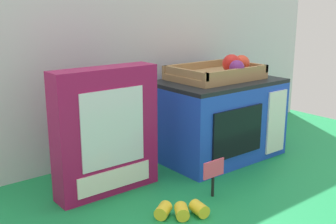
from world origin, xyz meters
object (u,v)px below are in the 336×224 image
food_groups_crate (220,72)px  price_sign (214,173)px  cookie_set_box (106,132)px  loose_toy_banana (181,210)px  toy_microwave (218,119)px

food_groups_crate → price_sign: food_groups_crate is taller
cookie_set_box → loose_toy_banana: bearing=-74.8°
cookie_set_box → price_sign: (0.20, -0.20, -0.10)m
loose_toy_banana → price_sign: bearing=12.9°
cookie_set_box → toy_microwave: bearing=1.6°
food_groups_crate → cookie_set_box: same height
food_groups_crate → price_sign: 0.39m
toy_microwave → food_groups_crate: 0.15m
cookie_set_box → price_sign: size_ratio=3.35×
toy_microwave → price_sign: (-0.23, -0.21, -0.06)m
price_sign → loose_toy_banana: 0.15m
food_groups_crate → loose_toy_banana: food_groups_crate is taller
toy_microwave → cookie_set_box: cookie_set_box is taller
cookie_set_box → price_sign: bearing=-45.5°
food_groups_crate → cookie_set_box: size_ratio=0.84×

